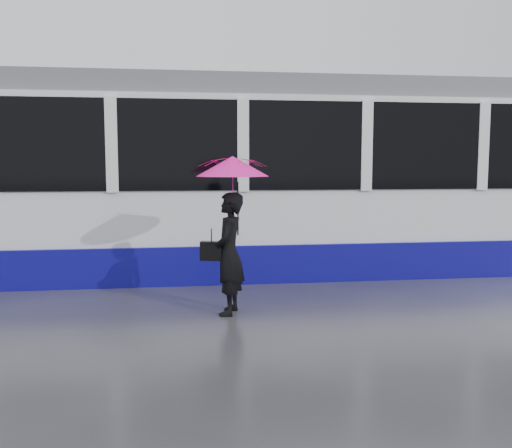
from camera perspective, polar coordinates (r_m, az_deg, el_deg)
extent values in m
plane|color=#2D2D32|center=(7.91, -1.20, -7.97)|extent=(90.00, 90.00, 0.00)
cube|color=#3F3D38|center=(9.64, -2.45, -5.36)|extent=(34.00, 0.07, 0.02)
cube|color=#3F3D38|center=(11.05, -3.16, -3.88)|extent=(34.00, 0.07, 0.02)
cube|color=white|center=(10.43, -21.64, 3.48)|extent=(24.00, 2.40, 2.95)
cube|color=#0E0B7D|center=(10.54, -21.38, -3.12)|extent=(24.00, 2.56, 0.62)
cube|color=black|center=(10.42, -21.79, 7.19)|extent=(23.00, 2.48, 1.40)
cube|color=slate|center=(10.49, -22.00, 12.52)|extent=(23.60, 2.20, 0.35)
imported|color=black|center=(7.25, -2.72, -2.98)|extent=(0.51, 0.65, 1.56)
imported|color=#F11499|center=(7.17, -2.35, 3.85)|extent=(1.05, 1.06, 0.78)
cone|color=#F11499|center=(7.17, -2.36, 5.80)|extent=(1.12, 1.12, 0.25)
cylinder|color=black|center=(7.17, -2.37, 6.97)|extent=(0.01, 0.01, 0.06)
cylinder|color=black|center=(7.22, -1.82, 1.54)|extent=(0.02, 0.02, 0.68)
cube|color=black|center=(7.25, -4.47, -2.70)|extent=(0.30, 0.19, 0.24)
cylinder|color=black|center=(7.22, -4.48, -1.05)|extent=(0.01, 0.01, 0.18)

